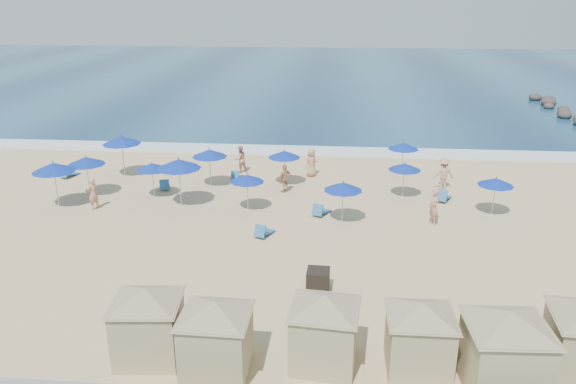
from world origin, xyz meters
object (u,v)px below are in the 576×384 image
object	(u,v)px
umbrella_4	(209,153)
umbrella_7	(284,154)
beachgoer_2	(285,178)
beachgoer_0	(93,194)
cabana_3	(420,328)
beachgoer_1	(240,159)
cabana_2	(325,321)
umbrella_3	(152,166)
umbrella_6	(247,178)
cabana_0	(147,314)
cabana_4	(507,341)
beachgoer_4	(311,163)
umbrella_11	(496,182)
umbrella_10	(405,167)
umbrella_9	(403,146)
umbrella_2	(121,140)
umbrella_5	(179,164)
umbrella_8	(343,186)
beachgoer_3	(443,174)
umbrella_1	(53,167)
trash_bin	(318,280)
umbrella_0	(86,161)
beachgoer_5	(434,207)

from	to	relation	value
umbrella_4	umbrella_7	world-z (taller)	umbrella_4
beachgoer_2	beachgoer_0	bearing A→B (deg)	-31.11
cabana_3	beachgoer_1	distance (m)	21.11
cabana_3	cabana_2	bearing A→B (deg)	178.73
umbrella_3	umbrella_6	bearing A→B (deg)	-15.17
cabana_0	cabana_4	size ratio (longest dim) A/B	0.92
beachgoer_4	cabana_3	bearing A→B (deg)	57.23
cabana_2	umbrella_11	xyz separation A→B (m)	(8.35, 13.07, 0.30)
cabana_4	umbrella_10	world-z (taller)	cabana_4
umbrella_3	umbrella_9	distance (m)	15.25
umbrella_2	umbrella_9	bearing A→B (deg)	5.90
beachgoer_0	umbrella_4	bearing A→B (deg)	157.62
cabana_2	umbrella_7	distance (m)	17.15
umbrella_4	umbrella_5	world-z (taller)	umbrella_5
umbrella_8	umbrella_4	bearing A→B (deg)	147.86
umbrella_3	umbrella_8	world-z (taller)	umbrella_8
umbrella_7	beachgoer_3	xyz separation A→B (m)	(9.30, 0.07, -0.97)
cabana_3	umbrella_2	size ratio (longest dim) A/B	1.52
umbrella_1	umbrella_5	bearing A→B (deg)	6.89
umbrella_1	umbrella_8	xyz separation A→B (m)	(15.15, -0.79, -0.34)
umbrella_5	beachgoer_2	size ratio (longest dim) A/B	1.63
trash_bin	umbrella_11	size ratio (longest dim) A/B	0.41
trash_bin	beachgoer_3	xyz separation A→B (m)	(6.82, 12.49, 0.51)
umbrella_2	umbrella_8	xyz separation A→B (m)	(13.55, -6.31, -0.43)
umbrella_5	beachgoer_3	distance (m)	15.13
umbrella_0	beachgoer_5	bearing A→B (deg)	-7.63
cabana_4	umbrella_2	world-z (taller)	cabana_4
beachgoer_0	umbrella_0	bearing A→B (deg)	-120.96
umbrella_4	beachgoer_3	distance (m)	13.68
umbrella_1	umbrella_8	bearing A→B (deg)	-2.97
umbrella_7	umbrella_2	bearing A→B (deg)	175.45
cabana_4	beachgoer_0	size ratio (longest dim) A/B	2.70
cabana_0	umbrella_10	world-z (taller)	cabana_0
beachgoer_2	beachgoer_3	size ratio (longest dim) A/B	0.89
cabana_0	umbrella_1	size ratio (longest dim) A/B	1.64
cabana_4	beachgoer_5	xyz separation A→B (m)	(-0.05, 12.35, -0.73)
umbrella_11	umbrella_1	bearing A→B (deg)	-177.78
trash_bin	cabana_0	world-z (taller)	cabana_0
trash_bin	umbrella_7	world-z (taller)	umbrella_7
beachgoer_4	beachgoer_1	bearing A→B (deg)	-50.50
umbrella_0	umbrella_4	bearing A→B (deg)	19.05
beachgoer_0	beachgoer_5	xyz separation A→B (m)	(17.61, -0.55, 0.07)
cabana_2	beachgoer_5	bearing A→B (deg)	66.18
umbrella_1	beachgoer_0	bearing A→B (deg)	-2.96
umbrella_7	umbrella_10	xyz separation A→B (m)	(6.84, -1.53, -0.11)
cabana_2	umbrella_3	distance (m)	17.28
umbrella_11	umbrella_9	bearing A→B (deg)	121.75
cabana_2	umbrella_6	distance (m)	13.37
trash_bin	umbrella_2	world-z (taller)	umbrella_2
umbrella_8	umbrella_5	bearing A→B (deg)	169.70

